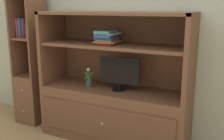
% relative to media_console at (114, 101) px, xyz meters
% --- Properties ---
extents(painted_rear_wall, '(6.00, 0.10, 2.80)m').
position_rel_media_console_xyz_m(painted_rear_wall, '(0.00, 0.34, 0.90)').
color(painted_rear_wall, '#ADB29E').
rests_on(painted_rear_wall, ground_plane).
extents(media_console, '(1.85, 0.62, 1.60)m').
position_rel_media_console_xyz_m(media_console, '(0.00, 0.00, 0.00)').
color(media_console, brown).
rests_on(media_console, ground_plane).
extents(tv_monitor, '(0.51, 0.18, 0.40)m').
position_rel_media_console_xyz_m(tv_monitor, '(0.07, -0.02, 0.38)').
color(tv_monitor, black).
rests_on(tv_monitor, media_console).
extents(potted_plant, '(0.11, 0.10, 0.25)m').
position_rel_media_console_xyz_m(potted_plant, '(-0.33, -0.05, 0.24)').
color(potted_plant, '#384C56').
rests_on(potted_plant, media_console).
extents(magazine_stack, '(0.28, 0.34, 0.16)m').
position_rel_media_console_xyz_m(magazine_stack, '(-0.09, -0.00, 0.80)').
color(magazine_stack, red).
rests_on(magazine_stack, media_console).
extents(bookshelf_tall, '(0.37, 0.40, 1.86)m').
position_rel_media_console_xyz_m(bookshelf_tall, '(-1.32, 0.00, 0.14)').
color(bookshelf_tall, brown).
rests_on(bookshelf_tall, ground_plane).
extents(upright_book_row, '(0.22, 0.18, 0.27)m').
position_rel_media_console_xyz_m(upright_book_row, '(-1.35, -0.01, 0.86)').
color(upright_book_row, red).
rests_on(upright_book_row, bookshelf_tall).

